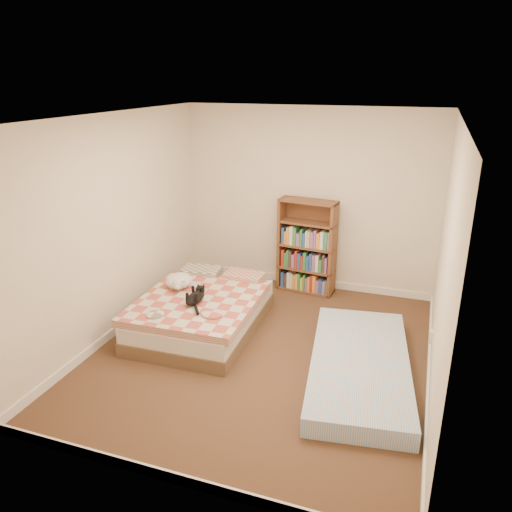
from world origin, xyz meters
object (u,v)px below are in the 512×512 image
(white_dog, at_px, (179,281))
(black_cat, at_px, (196,297))
(floor_mattress, at_px, (360,366))
(bed, at_px, (203,310))
(bookshelf, at_px, (307,257))

(white_dog, bearing_deg, black_cat, -18.12)
(floor_mattress, distance_m, black_cat, 1.95)
(bed, bearing_deg, black_cat, -86.58)
(bed, relative_size, white_dog, 4.19)
(floor_mattress, relative_size, black_cat, 3.55)
(floor_mattress, height_order, black_cat, black_cat)
(black_cat, height_order, white_dog, white_dog)
(bed, xyz_separation_m, bookshelf, (0.89, 1.48, 0.28))
(bookshelf, bearing_deg, white_dog, -124.74)
(bed, relative_size, floor_mattress, 0.86)
(bed, height_order, black_cat, black_cat)
(bookshelf, distance_m, black_cat, 1.90)
(black_cat, bearing_deg, bookshelf, 54.45)
(floor_mattress, bearing_deg, bookshelf, 110.72)
(bed, xyz_separation_m, floor_mattress, (1.92, -0.40, -0.12))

